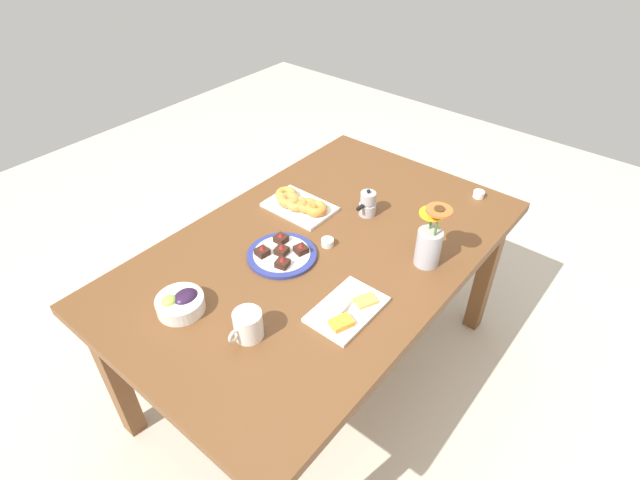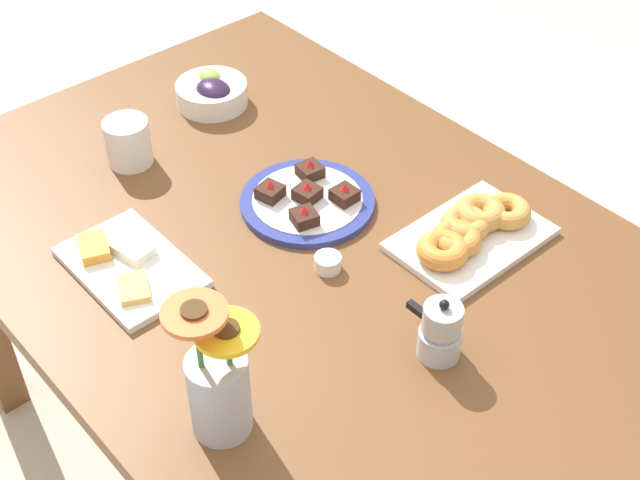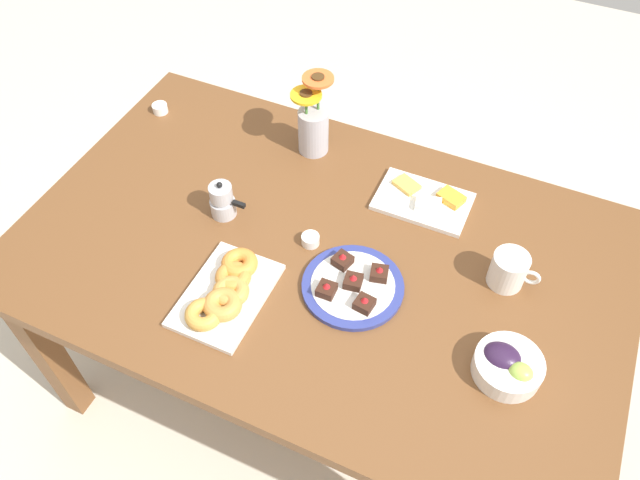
{
  "view_description": "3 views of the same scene",
  "coord_description": "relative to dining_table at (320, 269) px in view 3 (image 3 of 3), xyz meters",
  "views": [
    {
      "loc": [
        1.12,
        0.92,
        1.94
      ],
      "look_at": [
        0.0,
        0.0,
        0.78
      ],
      "focal_mm": 28.0,
      "sensor_mm": 36.0,
      "label": 1
    },
    {
      "loc": [
        -0.88,
        0.77,
        1.82
      ],
      "look_at": [
        0.0,
        0.0,
        0.78
      ],
      "focal_mm": 50.0,
      "sensor_mm": 36.0,
      "label": 2
    },
    {
      "loc": [
        0.43,
        -0.94,
        2.02
      ],
      "look_at": [
        0.0,
        0.0,
        0.78
      ],
      "focal_mm": 35.0,
      "sensor_mm": 36.0,
      "label": 3
    }
  ],
  "objects": [
    {
      "name": "cheese_platter",
      "position": [
        0.2,
        0.28,
        0.1
      ],
      "size": [
        0.26,
        0.17,
        0.03
      ],
      "color": "white",
      "rests_on": "dining_table"
    },
    {
      "name": "coffee_mug",
      "position": [
        0.47,
        0.1,
        0.13
      ],
      "size": [
        0.13,
        0.09,
        0.1
      ],
      "color": "white",
      "rests_on": "dining_table"
    },
    {
      "name": "moka_pot",
      "position": [
        -0.29,
        0.01,
        0.13
      ],
      "size": [
        0.11,
        0.07,
        0.12
      ],
      "color": "#B7B7BC",
      "rests_on": "dining_table"
    },
    {
      "name": "jam_cup_berry",
      "position": [
        -0.03,
        0.01,
        0.1
      ],
      "size": [
        0.05,
        0.05,
        0.03
      ],
      "color": "white",
      "rests_on": "dining_table"
    },
    {
      "name": "jam_cup_honey",
      "position": [
        -0.7,
        0.31,
        0.1
      ],
      "size": [
        0.05,
        0.05,
        0.03
      ],
      "color": "white",
      "rests_on": "dining_table"
    },
    {
      "name": "dining_table",
      "position": [
        0.0,
        0.0,
        0.0
      ],
      "size": [
        1.6,
        1.0,
        0.74
      ],
      "color": "brown",
      "rests_on": "ground_plane"
    },
    {
      "name": "flower_vase",
      "position": [
        -0.18,
        0.35,
        0.17
      ],
      "size": [
        0.11,
        0.12,
        0.25
      ],
      "color": "#B2B2BC",
      "rests_on": "dining_table"
    },
    {
      "name": "dessert_plate",
      "position": [
        0.13,
        -0.08,
        0.1
      ],
      "size": [
        0.26,
        0.26,
        0.05
      ],
      "color": "navy",
      "rests_on": "dining_table"
    },
    {
      "name": "grape_bowl",
      "position": [
        0.53,
        -0.15,
        0.12
      ],
      "size": [
        0.16,
        0.16,
        0.07
      ],
      "color": "white",
      "rests_on": "dining_table"
    },
    {
      "name": "ground_plane",
      "position": [
        0.0,
        0.0,
        -0.65
      ],
      "size": [
        6.0,
        6.0,
        0.0
      ],
      "primitive_type": "plane",
      "color": "beige"
    },
    {
      "name": "croissant_platter",
      "position": [
        -0.15,
        -0.23,
        0.11
      ],
      "size": [
        0.19,
        0.29,
        0.05
      ],
      "color": "white",
      "rests_on": "dining_table"
    }
  ]
}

